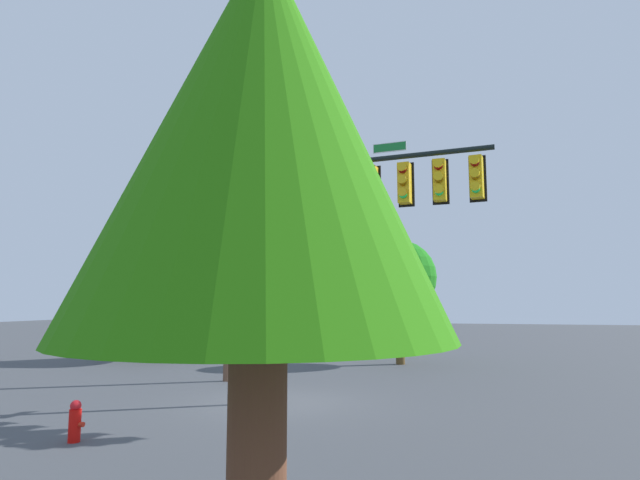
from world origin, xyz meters
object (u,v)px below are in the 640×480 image
at_px(tree_mid, 399,278).
at_px(tree_far, 155,258).
at_px(signal_pole_assembly, 353,204).
at_px(utility_pole, 229,274).
at_px(tree_near, 261,137).
at_px(fire_hydrant, 75,421).

xyz_separation_m(tree_mid, tree_far, (-12.04, -1.37, 1.05)).
xyz_separation_m(signal_pole_assembly, utility_pole, (-5.39, 3.76, -1.68)).
relative_size(signal_pole_assembly, tree_near, 1.31).
bearing_deg(fire_hydrant, tree_mid, 71.74).
height_order(fire_hydrant, tree_near, tree_near).
distance_m(signal_pole_assembly, tree_near, 10.78).
relative_size(tree_near, tree_mid, 0.99).
bearing_deg(tree_far, tree_near, -56.27).
distance_m(tree_near, tree_mid, 21.18).
bearing_deg(tree_near, fire_hydrant, 136.60).
distance_m(utility_pole, tree_near, 15.85).
height_order(utility_pole, fire_hydrant, utility_pole).
height_order(utility_pole, tree_far, utility_pole).
distance_m(fire_hydrant, tree_mid, 16.48).
distance_m(tree_near, tree_far, 23.81).
bearing_deg(tree_mid, utility_pole, -129.23).
relative_size(utility_pole, tree_far, 1.00).
distance_m(signal_pole_assembly, fire_hydrant, 8.52).
bearing_deg(tree_near, tree_mid, 93.16).
height_order(tree_near, tree_mid, tree_mid).
bearing_deg(tree_near, signal_pole_assembly, 97.13).
distance_m(tree_mid, tree_far, 12.16).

